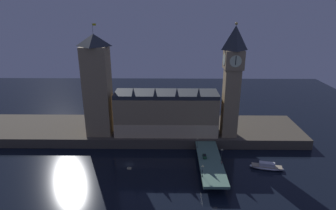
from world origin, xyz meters
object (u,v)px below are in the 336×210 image
(clock_tower, at_px, (232,79))
(car_northbound_lead, at_px, (205,156))
(street_lamp_mid, at_px, (222,153))
(boat_downstream, at_px, (267,167))
(pedestrian_near_rail, at_px, (202,170))
(street_lamp_near, at_px, (203,170))
(victoria_tower, at_px, (97,86))
(pedestrian_mid_walk, at_px, (222,163))
(street_lamp_far, at_px, (197,142))

(clock_tower, relative_size, car_northbound_lead, 16.09)
(street_lamp_mid, bearing_deg, boat_downstream, 3.14)
(pedestrian_near_rail, height_order, street_lamp_near, street_lamp_near)
(victoria_tower, relative_size, street_lamp_mid, 9.63)
(clock_tower, distance_m, boat_downstream, 53.18)
(car_northbound_lead, distance_m, street_lamp_near, 18.69)
(street_lamp_mid, bearing_deg, pedestrian_near_rail, -136.49)
(boat_downstream, bearing_deg, pedestrian_mid_walk, -169.20)
(pedestrian_mid_walk, xyz_separation_m, street_lamp_near, (-11.20, -11.24, 2.88))
(victoria_tower, xyz_separation_m, pedestrian_near_rail, (60.84, -44.66, -30.94))
(street_lamp_near, bearing_deg, victoria_tower, 141.11)
(victoria_tower, distance_m, street_lamp_mid, 84.26)
(clock_tower, xyz_separation_m, pedestrian_mid_walk, (-9.73, -34.56, -36.10))
(pedestrian_mid_walk, distance_m, street_lamp_mid, 4.96)
(pedestrian_mid_walk, bearing_deg, boat_downstream, 10.80)
(street_lamp_near, distance_m, street_lamp_mid, 18.75)
(street_lamp_mid, bearing_deg, victoria_tower, 154.72)
(clock_tower, height_order, victoria_tower, clock_tower)
(victoria_tower, distance_m, car_northbound_lead, 77.07)
(street_lamp_near, height_order, street_lamp_mid, street_lamp_mid)
(pedestrian_mid_walk, height_order, street_lamp_far, street_lamp_far)
(pedestrian_mid_walk, height_order, street_lamp_near, street_lamp_near)
(clock_tower, relative_size, street_lamp_near, 11.36)
(car_northbound_lead, xyz_separation_m, street_lamp_mid, (8.50, -3.46, 3.68))
(pedestrian_mid_walk, height_order, street_lamp_mid, street_lamp_mid)
(clock_tower, distance_m, pedestrian_near_rail, 58.85)
(street_lamp_mid, relative_size, street_lamp_far, 1.16)
(street_lamp_near, distance_m, boat_downstream, 40.82)
(boat_downstream, bearing_deg, clock_tower, 117.89)
(pedestrian_mid_walk, bearing_deg, clock_tower, 74.28)
(street_lamp_far, xyz_separation_m, boat_downstream, (36.65, -13.34, -8.03))
(street_lamp_near, relative_size, boat_downstream, 0.33)
(car_northbound_lead, height_order, street_lamp_mid, street_lamp_mid)
(car_northbound_lead, xyz_separation_m, pedestrian_mid_walk, (8.10, -6.94, 0.16))
(car_northbound_lead, distance_m, pedestrian_mid_walk, 10.67)
(clock_tower, xyz_separation_m, victoria_tower, (-81.37, 2.95, -5.15))
(street_lamp_mid, bearing_deg, pedestrian_mid_walk, -96.56)
(boat_downstream, bearing_deg, street_lamp_mid, -176.86)
(street_lamp_near, distance_m, street_lamp_far, 29.44)
(car_northbound_lead, distance_m, street_lamp_far, 12.08)
(pedestrian_near_rail, xyz_separation_m, street_lamp_near, (-0.40, -4.09, 2.88))
(victoria_tower, height_order, street_lamp_mid, victoria_tower)
(clock_tower, height_order, street_lamp_near, clock_tower)
(victoria_tower, distance_m, pedestrian_near_rail, 81.57)
(pedestrian_near_rail, relative_size, boat_downstream, 0.09)
(clock_tower, relative_size, pedestrian_near_rail, 39.81)
(pedestrian_mid_walk, relative_size, street_lamp_near, 0.28)
(pedestrian_mid_walk, xyz_separation_m, street_lamp_far, (-11.20, 18.20, 2.92))
(street_lamp_far, bearing_deg, victoria_tower, 162.28)
(clock_tower, bearing_deg, car_northbound_lead, -122.84)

